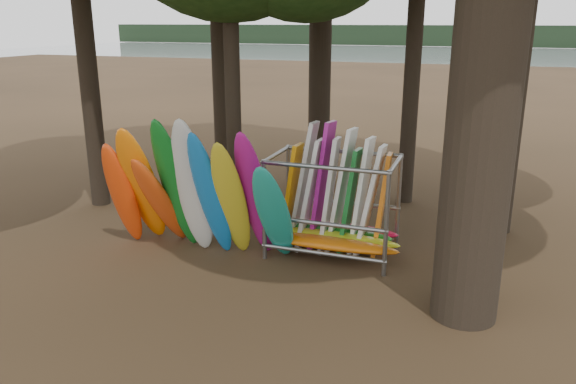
% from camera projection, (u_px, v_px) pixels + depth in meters
% --- Properties ---
extents(ground, '(120.00, 120.00, 0.00)m').
position_uv_depth(ground, '(233.00, 276.00, 11.23)').
color(ground, '#47331E').
rests_on(ground, ground).
extents(lake, '(160.00, 160.00, 0.00)m').
position_uv_depth(lake, '(451.00, 64.00, 65.29)').
color(lake, gray).
rests_on(lake, ground).
extents(far_shore, '(160.00, 4.00, 4.00)m').
position_uv_depth(far_shore, '(470.00, 36.00, 109.75)').
color(far_shore, black).
rests_on(far_shore, ground).
extents(kayak_row, '(4.38, 1.89, 3.22)m').
position_uv_depth(kayak_row, '(192.00, 195.00, 11.86)').
color(kayak_row, red).
rests_on(kayak_row, ground).
extents(storage_rack, '(3.09, 1.50, 2.88)m').
position_uv_depth(storage_rack, '(333.00, 209.00, 12.07)').
color(storage_rack, gray).
rests_on(storage_rack, ground).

